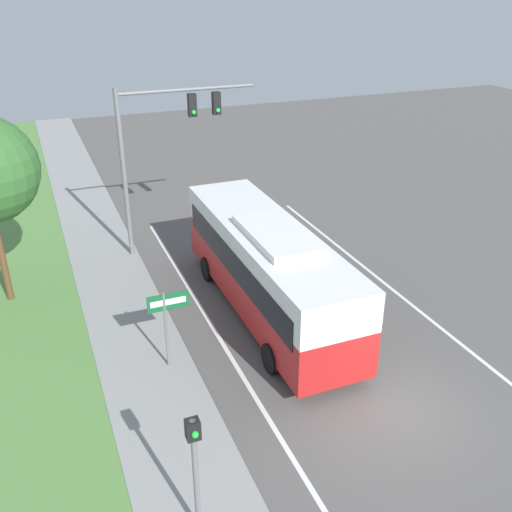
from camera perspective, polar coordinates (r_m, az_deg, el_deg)
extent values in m
plane|color=#565451|center=(17.05, 13.75, -13.92)|extent=(80.00, 80.00, 0.00)
cube|color=gray|center=(14.97, -7.39, -19.84)|extent=(2.80, 80.00, 0.12)
cube|color=#568442|center=(14.85, -20.34, -22.25)|extent=(3.60, 80.00, 0.10)
cube|color=silver|center=(15.60, 2.31, -17.53)|extent=(0.14, 30.00, 0.01)
cube|color=silver|center=(19.08, 22.80, -10.57)|extent=(0.14, 30.00, 0.01)
cube|color=red|center=(19.84, 1.11, -2.65)|extent=(2.50, 10.17, 1.54)
cube|color=white|center=(19.20, 1.14, 1.00)|extent=(2.50, 10.17, 1.26)
cube|color=black|center=(19.39, 1.13, -0.16)|extent=(2.54, 9.35, 0.95)
cube|color=white|center=(18.25, 2.10, 2.18)|extent=(1.75, 3.56, 0.24)
cylinder|color=black|center=(22.44, -4.89, -1.26)|extent=(0.28, 0.94, 0.94)
cylinder|color=black|center=(23.16, 0.76, -0.23)|extent=(0.28, 0.94, 0.94)
cylinder|color=black|center=(17.39, 1.53, -10.17)|extent=(0.28, 0.94, 0.94)
cylinder|color=black|center=(18.32, 8.50, -8.39)|extent=(0.28, 0.94, 0.94)
cylinder|color=slate|center=(23.67, -13.02, 7.65)|extent=(0.20, 0.20, 7.03)
cylinder|color=slate|center=(23.44, -6.93, 16.20)|extent=(5.54, 0.14, 0.14)
cube|color=black|center=(23.61, -6.40, 14.76)|extent=(0.32, 0.28, 0.90)
sphere|color=#1ED838|center=(23.49, -6.25, 14.09)|extent=(0.18, 0.18, 0.18)
cube|color=black|center=(23.90, -3.99, 14.99)|extent=(0.32, 0.28, 0.90)
sphere|color=#1ED838|center=(23.78, -3.82, 14.33)|extent=(0.18, 0.18, 0.18)
cylinder|color=slate|center=(12.51, -6.01, -21.40)|extent=(0.12, 0.12, 3.15)
cube|color=black|center=(11.54, -6.34, -16.85)|extent=(0.28, 0.24, 0.44)
sphere|color=#1ED838|center=(11.44, -6.12, -17.33)|extent=(0.14, 0.14, 0.14)
cylinder|color=slate|center=(17.21, -8.96, -7.50)|extent=(0.08, 0.08, 2.65)
cube|color=#145B2D|center=(16.70, -8.79, -4.54)|extent=(1.24, 0.03, 0.54)
cube|color=white|center=(16.68, -8.77, -4.57)|extent=(1.05, 0.01, 0.19)
cylinder|color=brown|center=(22.11, -24.15, 0.40)|extent=(0.24, 0.24, 3.83)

